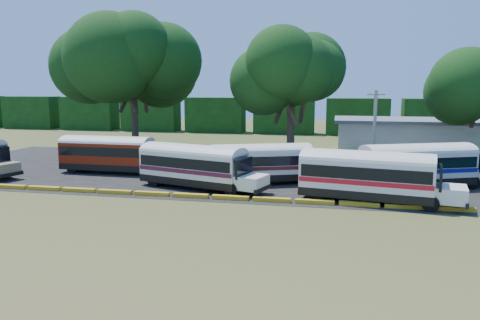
% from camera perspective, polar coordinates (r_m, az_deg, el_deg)
% --- Properties ---
extents(ground, '(160.00, 160.00, 0.00)m').
position_cam_1_polar(ground, '(33.19, -4.10, -5.13)').
color(ground, '#2D4517').
rests_on(ground, ground).
extents(asphalt_strip, '(64.00, 24.00, 0.02)m').
position_cam_1_polar(asphalt_strip, '(44.39, 1.39, -1.45)').
color(asphalt_strip, black).
rests_on(asphalt_strip, ground).
extents(curb, '(53.70, 0.45, 0.30)m').
position_cam_1_polar(curb, '(34.09, -3.64, -4.49)').
color(curb, '#C98F17').
rests_on(curb, ground).
extents(terminal_building, '(19.00, 9.00, 4.00)m').
position_cam_1_polar(terminal_building, '(61.90, 20.26, 2.90)').
color(terminal_building, silver).
rests_on(terminal_building, ground).
extents(treeline_backdrop, '(130.00, 4.00, 6.00)m').
position_cam_1_polar(treeline_backdrop, '(79.58, 5.42, 5.40)').
color(treeline_backdrop, black).
rests_on(treeline_backdrop, ground).
extents(bus_red, '(10.61, 2.87, 3.47)m').
position_cam_1_polar(bus_red, '(45.28, -15.62, 0.96)').
color(bus_red, black).
rests_on(bus_red, ground).
extents(bus_cream_west, '(10.96, 5.55, 3.51)m').
position_cam_1_polar(bus_cream_west, '(37.26, -5.49, -0.46)').
color(bus_cream_west, black).
rests_on(bus_cream_west, ground).
extents(bus_cream_east, '(10.40, 6.01, 3.35)m').
position_cam_1_polar(bus_cream_east, '(38.94, 2.86, -0.14)').
color(bus_cream_east, black).
rests_on(bus_cream_east, ground).
extents(bus_white_red, '(11.35, 4.57, 3.63)m').
position_cam_1_polar(bus_white_red, '(33.85, 15.52, -1.61)').
color(bus_white_red, black).
rests_on(bus_white_red, ground).
extents(bus_white_blue, '(11.12, 6.74, 3.60)m').
position_cam_1_polar(bus_white_blue, '(39.68, 21.08, -0.37)').
color(bus_white_blue, black).
rests_on(bus_white_blue, ground).
extents(tree_west, '(12.58, 12.58, 15.75)m').
position_cam_1_polar(tree_west, '(55.28, -12.96, 11.97)').
color(tree_west, '#3C271E').
rests_on(tree_west, ground).
extents(tree_center, '(9.64, 9.64, 13.03)m').
position_cam_1_polar(tree_center, '(48.78, 6.32, 10.60)').
color(tree_center, '#3C271E').
rests_on(tree_center, ground).
extents(utility_pole, '(1.60, 0.30, 7.71)m').
position_cam_1_polar(utility_pole, '(44.07, 16.06, 3.32)').
color(utility_pole, gray).
rests_on(utility_pole, ground).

